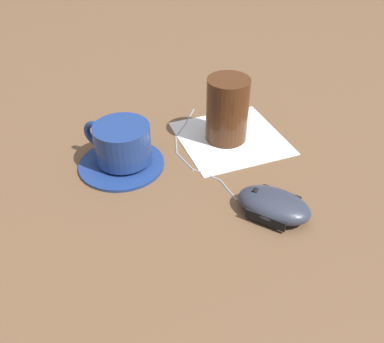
{
  "coord_description": "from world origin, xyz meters",
  "views": [
    {
      "loc": [
        0.51,
        -0.12,
        0.4
      ],
      "look_at": [
        0.04,
        -0.02,
        0.03
      ],
      "focal_mm": 40.0,
      "sensor_mm": 36.0,
      "label": 1
    }
  ],
  "objects_px": {
    "saucer": "(122,163)",
    "coffee_cup": "(121,142)",
    "drinking_glass": "(227,110)",
    "computer_mouse": "(274,205)"
  },
  "relations": [
    {
      "from": "coffee_cup",
      "to": "drinking_glass",
      "type": "bearing_deg",
      "value": 100.8
    },
    {
      "from": "coffee_cup",
      "to": "drinking_glass",
      "type": "distance_m",
      "value": 0.18
    },
    {
      "from": "computer_mouse",
      "to": "saucer",
      "type": "bearing_deg",
      "value": -128.38
    },
    {
      "from": "computer_mouse",
      "to": "drinking_glass",
      "type": "xyz_separation_m",
      "value": [
        -0.19,
        -0.01,
        0.04
      ]
    },
    {
      "from": "saucer",
      "to": "computer_mouse",
      "type": "distance_m",
      "value": 0.24
    },
    {
      "from": "drinking_glass",
      "to": "saucer",
      "type": "bearing_deg",
      "value": -77.34
    },
    {
      "from": "saucer",
      "to": "computer_mouse",
      "type": "xyz_separation_m",
      "value": [
        0.15,
        0.19,
        0.01
      ]
    },
    {
      "from": "saucer",
      "to": "coffee_cup",
      "type": "relative_size",
      "value": 1.3
    },
    {
      "from": "saucer",
      "to": "coffee_cup",
      "type": "height_order",
      "value": "coffee_cup"
    },
    {
      "from": "computer_mouse",
      "to": "drinking_glass",
      "type": "height_order",
      "value": "drinking_glass"
    }
  ]
}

